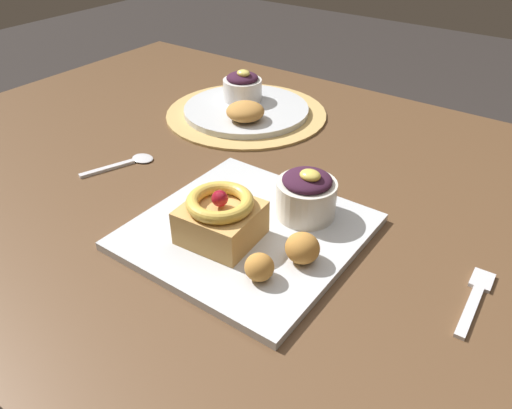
{
  "coord_description": "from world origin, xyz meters",
  "views": [
    {
      "loc": [
        0.39,
        -0.56,
        1.15
      ],
      "look_at": [
        0.06,
        -0.11,
        0.77
      ],
      "focal_mm": 34.79,
      "sensor_mm": 36.0,
      "label": 1
    }
  ],
  "objects_px": {
    "cake_slice": "(221,217)",
    "back_plate": "(246,110)",
    "back_pastry": "(245,111)",
    "front_plate": "(248,231)",
    "berry_ramekin": "(306,195)",
    "back_ramekin": "(242,87)",
    "fritter_middle": "(302,248)",
    "fork": "(475,297)",
    "spoon": "(128,162)",
    "fritter_front": "(259,267)"
  },
  "relations": [
    {
      "from": "fritter_front",
      "to": "spoon",
      "type": "bearing_deg",
      "value": 162.5
    },
    {
      "from": "back_ramekin",
      "to": "spoon",
      "type": "bearing_deg",
      "value": -92.18
    },
    {
      "from": "back_plate",
      "to": "fork",
      "type": "distance_m",
      "value": 0.6
    },
    {
      "from": "back_plate",
      "to": "back_ramekin",
      "type": "bearing_deg",
      "value": 137.81
    },
    {
      "from": "cake_slice",
      "to": "back_ramekin",
      "type": "distance_m",
      "value": 0.47
    },
    {
      "from": "back_pastry",
      "to": "front_plate",
      "type": "bearing_deg",
      "value": -52.71
    },
    {
      "from": "back_ramekin",
      "to": "fork",
      "type": "relative_size",
      "value": 0.64
    },
    {
      "from": "front_plate",
      "to": "back_pastry",
      "type": "relative_size",
      "value": 3.88
    },
    {
      "from": "back_pastry",
      "to": "spoon",
      "type": "xyz_separation_m",
      "value": [
        -0.08,
        -0.23,
        -0.03
      ]
    },
    {
      "from": "back_ramekin",
      "to": "berry_ramekin",
      "type": "bearing_deg",
      "value": -40.84
    },
    {
      "from": "cake_slice",
      "to": "back_plate",
      "type": "bearing_deg",
      "value": 122.33
    },
    {
      "from": "front_plate",
      "to": "fritter_front",
      "type": "bearing_deg",
      "value": -45.32
    },
    {
      "from": "berry_ramekin",
      "to": "back_pastry",
      "type": "relative_size",
      "value": 1.14
    },
    {
      "from": "cake_slice",
      "to": "back_plate",
      "type": "distance_m",
      "value": 0.43
    },
    {
      "from": "berry_ramekin",
      "to": "back_plate",
      "type": "xyz_separation_m",
      "value": [
        -0.29,
        0.25,
        -0.03
      ]
    },
    {
      "from": "back_pastry",
      "to": "fork",
      "type": "xyz_separation_m",
      "value": [
        0.5,
        -0.22,
        -0.03
      ]
    },
    {
      "from": "fritter_middle",
      "to": "back_pastry",
      "type": "height_order",
      "value": "same"
    },
    {
      "from": "back_plate",
      "to": "spoon",
      "type": "bearing_deg",
      "value": -98.2
    },
    {
      "from": "fritter_front",
      "to": "back_plate",
      "type": "xyz_separation_m",
      "value": [
        -0.32,
        0.4,
        -0.02
      ]
    },
    {
      "from": "front_plate",
      "to": "berry_ramekin",
      "type": "bearing_deg",
      "value": 57.93
    },
    {
      "from": "front_plate",
      "to": "fork",
      "type": "relative_size",
      "value": 2.29
    },
    {
      "from": "back_plate",
      "to": "back_pastry",
      "type": "height_order",
      "value": "back_pastry"
    },
    {
      "from": "berry_ramekin",
      "to": "fritter_front",
      "type": "bearing_deg",
      "value": -80.54
    },
    {
      "from": "berry_ramekin",
      "to": "fritter_front",
      "type": "distance_m",
      "value": 0.15
    },
    {
      "from": "cake_slice",
      "to": "spoon",
      "type": "bearing_deg",
      "value": 164.04
    },
    {
      "from": "spoon",
      "to": "back_ramekin",
      "type": "bearing_deg",
      "value": 18.16
    },
    {
      "from": "back_plate",
      "to": "back_ramekin",
      "type": "distance_m",
      "value": 0.05
    },
    {
      "from": "berry_ramekin",
      "to": "fork",
      "type": "xyz_separation_m",
      "value": [
        0.24,
        -0.02,
        -0.04
      ]
    },
    {
      "from": "fritter_front",
      "to": "fritter_middle",
      "type": "xyz_separation_m",
      "value": [
        0.02,
        0.06,
        0.0
      ]
    },
    {
      "from": "fritter_middle",
      "to": "back_plate",
      "type": "height_order",
      "value": "fritter_middle"
    },
    {
      "from": "back_plate",
      "to": "back_ramekin",
      "type": "relative_size",
      "value": 3.17
    },
    {
      "from": "berry_ramekin",
      "to": "back_ramekin",
      "type": "distance_m",
      "value": 0.43
    },
    {
      "from": "fritter_front",
      "to": "spoon",
      "type": "xyz_separation_m",
      "value": [
        -0.36,
        0.11,
        -0.03
      ]
    },
    {
      "from": "back_plate",
      "to": "fork",
      "type": "bearing_deg",
      "value": -26.53
    },
    {
      "from": "back_ramekin",
      "to": "spoon",
      "type": "relative_size",
      "value": 0.66
    },
    {
      "from": "berry_ramekin",
      "to": "back_pastry",
      "type": "bearing_deg",
      "value": 142.03
    },
    {
      "from": "fritter_middle",
      "to": "back_plate",
      "type": "bearing_deg",
      "value": 135.05
    },
    {
      "from": "back_plate",
      "to": "berry_ramekin",
      "type": "bearing_deg",
      "value": -40.7
    },
    {
      "from": "fork",
      "to": "spoon",
      "type": "bearing_deg",
      "value": 89.14
    },
    {
      "from": "front_plate",
      "to": "back_pastry",
      "type": "bearing_deg",
      "value": 127.29
    },
    {
      "from": "cake_slice",
      "to": "fork",
      "type": "height_order",
      "value": "cake_slice"
    },
    {
      "from": "fritter_middle",
      "to": "fork",
      "type": "bearing_deg",
      "value": 20.39
    },
    {
      "from": "back_pastry",
      "to": "back_ramekin",
      "type": "bearing_deg",
      "value": 130.02
    },
    {
      "from": "cake_slice",
      "to": "berry_ramekin",
      "type": "height_order",
      "value": "berry_ramekin"
    },
    {
      "from": "fritter_front",
      "to": "spoon",
      "type": "relative_size",
      "value": 0.3
    },
    {
      "from": "fritter_middle",
      "to": "back_pastry",
      "type": "distance_m",
      "value": 0.42
    },
    {
      "from": "fritter_middle",
      "to": "front_plate",
      "type": "bearing_deg",
      "value": 171.49
    },
    {
      "from": "front_plate",
      "to": "berry_ramekin",
      "type": "relative_size",
      "value": 3.4
    },
    {
      "from": "cake_slice",
      "to": "back_pastry",
      "type": "relative_size",
      "value": 1.38
    },
    {
      "from": "back_ramekin",
      "to": "fritter_middle",
      "type": "bearing_deg",
      "value": -44.74
    }
  ]
}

